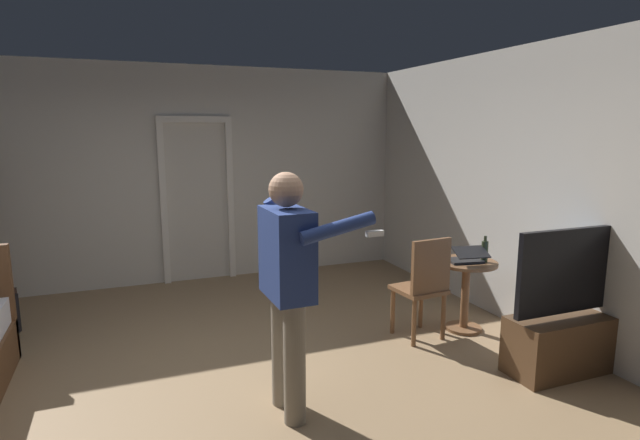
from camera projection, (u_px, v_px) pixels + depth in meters
name	position (u px, v px, depth m)	size (l,w,h in m)	color
ground_plane	(209.00, 393.00, 3.83)	(6.90, 6.90, 0.00)	#997A56
wall_back	(165.00, 176.00, 6.42)	(6.51, 0.12, 2.76)	beige
wall_right	(547.00, 193.00, 4.73)	(0.12, 6.31, 2.76)	beige
doorway_frame	(197.00, 188.00, 6.52)	(0.93, 0.08, 2.13)	white
tv_flatscreen	(570.00, 329.00, 4.15)	(1.18, 0.40, 1.21)	#4C331E
side_table	(466.00, 284.00, 4.97)	(0.59, 0.59, 0.70)	brown
laptop	(467.00, 258.00, 4.86)	(0.37, 0.38, 0.17)	black
bottle_on_table	(485.00, 251.00, 4.88)	(0.06, 0.06, 0.26)	#2D3620
wooden_chair	(424.00, 284.00, 4.72)	(0.46, 0.46, 0.99)	brown
person_blue_shirt	(289.00, 276.00, 3.40)	(0.71, 0.62, 1.70)	gray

